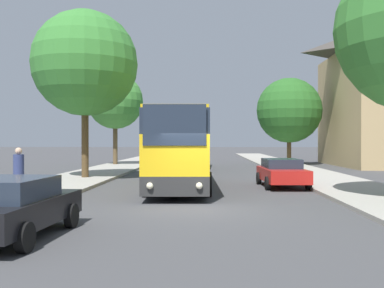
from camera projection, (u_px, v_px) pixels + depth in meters
ground_plane at (196, 209)px, 14.72m from camera, size 300.00×300.00×0.00m
bus_front at (179, 148)px, 21.14m from camera, size 3.04×11.18×3.54m
bus_middle at (188, 148)px, 35.04m from camera, size 3.06×10.47×3.19m
parked_car_left_curb at (11, 206)px, 10.24m from camera, size 2.22×4.31×1.39m
parked_car_right_near at (282, 172)px, 21.69m from camera, size 2.15×4.49×1.36m
pedestrian_walking_back at (19, 174)px, 15.59m from camera, size 0.36×0.36×1.85m
tree_left_near at (85, 63)px, 25.70m from camera, size 6.05×6.05×9.56m
tree_left_far at (115, 101)px, 40.09m from camera, size 4.99×4.99×8.14m
tree_right_mid at (289, 110)px, 41.57m from camera, size 6.01×6.01×7.92m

